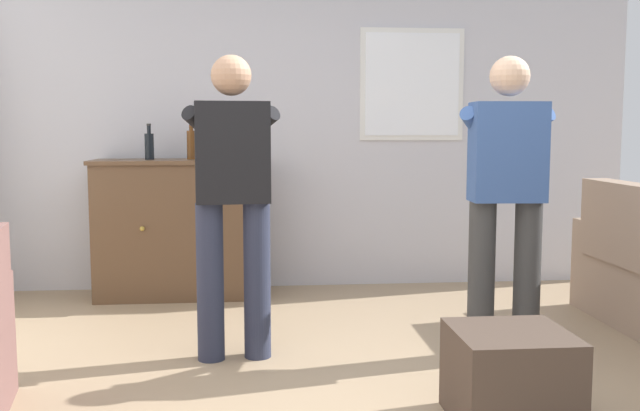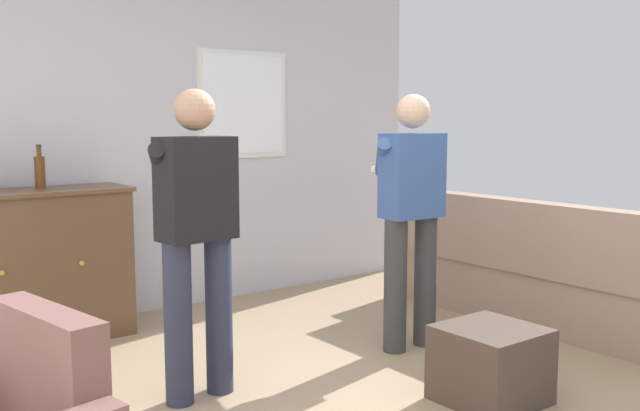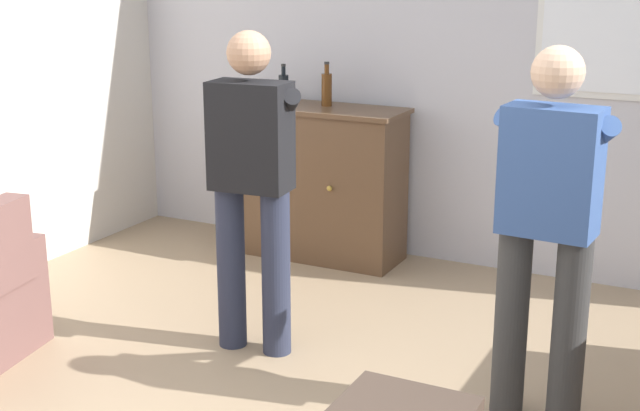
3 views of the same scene
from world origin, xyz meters
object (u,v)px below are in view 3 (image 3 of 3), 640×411
at_px(sideboard_cabinet, 312,182).
at_px(bottle_wine_green, 327,88).
at_px(person_standing_left, 252,178).
at_px(bottle_liquor_amber, 284,88).
at_px(person_standing_right, 548,220).

relative_size(sideboard_cabinet, bottle_wine_green, 4.37).
distance_m(sideboard_cabinet, person_standing_left, 1.63).
relative_size(sideboard_cabinet, person_standing_left, 0.77).
height_order(bottle_liquor_amber, person_standing_right, person_standing_right).
xyz_separation_m(sideboard_cabinet, bottle_liquor_amber, (-0.22, 0.02, 0.63)).
distance_m(person_standing_left, person_standing_right, 1.52).
bearing_deg(bottle_liquor_amber, person_standing_left, -66.56).
bearing_deg(bottle_wine_green, sideboard_cabinet, -149.59).
bearing_deg(bottle_wine_green, bottle_liquor_amber, -173.40).
bearing_deg(person_standing_left, person_standing_right, -3.07).
bearing_deg(person_standing_left, sideboard_cabinet, 106.26).
xyz_separation_m(sideboard_cabinet, person_standing_left, (0.44, -1.52, 0.41)).
relative_size(bottle_wine_green, bottle_liquor_amber, 1.10).
height_order(bottle_wine_green, person_standing_right, person_standing_right).
distance_m(bottle_liquor_amber, person_standing_left, 1.69).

